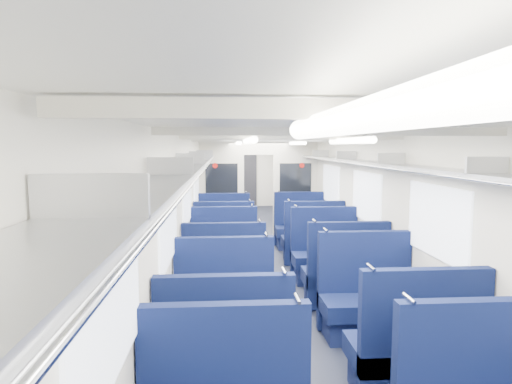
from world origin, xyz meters
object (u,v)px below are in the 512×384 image
seat_16 (224,244)px  seat_14 (224,257)px  seat_8 (225,366)px  seat_13 (345,279)px  seat_18 (224,232)px  seat_19 (300,230)px  seat_9 (415,356)px  seat_15 (325,258)px  seat_10 (224,314)px  seat_12 (224,280)px  seat_17 (312,243)px  seat_11 (367,303)px  end_door (246,179)px  bulkhead (259,187)px

seat_16 → seat_14: bearing=-90.0°
seat_8 → seat_14: same height
seat_13 → seat_18: (-1.66, 3.45, 0.00)m
seat_16 → seat_19: (1.66, 1.29, 0.00)m
seat_13 → seat_18: bearing=115.7°
seat_16 → seat_19: same height
seat_16 → seat_18: (0.00, 1.13, 0.00)m
seat_9 → seat_13: same height
seat_14 → seat_15: same height
seat_10 → seat_16: (0.00, 3.50, 0.00)m
seat_19 → seat_12: bearing=-115.0°
seat_17 → seat_19: (0.00, 1.35, 0.00)m
seat_8 → seat_17: size_ratio=1.00×
seat_11 → seat_10: bearing=-172.7°
seat_9 → seat_11: same height
end_door → seat_8: size_ratio=1.62×
seat_8 → seat_13: bearing=54.7°
seat_16 → seat_17: bearing=-2.2°
end_door → seat_16: (-0.83, -8.07, -0.62)m
seat_10 → seat_15: same height
seat_12 → seat_16: same height
seat_13 → seat_18: same height
seat_9 → seat_10: 1.99m
end_door → seat_13: size_ratio=1.62×
seat_9 → seat_18: same height
seat_12 → seat_13: same height
seat_12 → seat_18: (0.00, 3.40, 0.00)m
seat_15 → bulkhead: bearing=103.5°
seat_9 → seat_16: size_ratio=1.00×
seat_8 → seat_16: (0.00, 4.66, 0.00)m
seat_14 → seat_15: (1.66, -0.14, 0.00)m
seat_14 → end_door: bearing=84.8°
seat_10 → seat_18: (0.00, 4.63, 0.00)m
seat_15 → seat_19: (0.00, 2.43, 0.00)m
end_door → seat_19: size_ratio=1.62×
seat_17 → seat_19: 1.35m
seat_15 → seat_16: size_ratio=1.00×
end_door → seat_14: bearing=-95.2°
seat_10 → seat_13: size_ratio=1.00×
bulkhead → seat_15: size_ratio=2.27×
seat_13 → seat_17: (0.00, 2.25, 0.00)m
seat_14 → seat_18: 2.14m
seat_13 → seat_15: same height
seat_10 → seat_16: size_ratio=1.00×
seat_14 → seat_16: bearing=90.0°
seat_8 → seat_12: same height
seat_12 → seat_17: (1.66, 2.20, 0.00)m
seat_9 → seat_17: (0.00, 4.53, 0.00)m
seat_17 → seat_18: size_ratio=1.00×
end_door → seat_18: bearing=-96.8°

